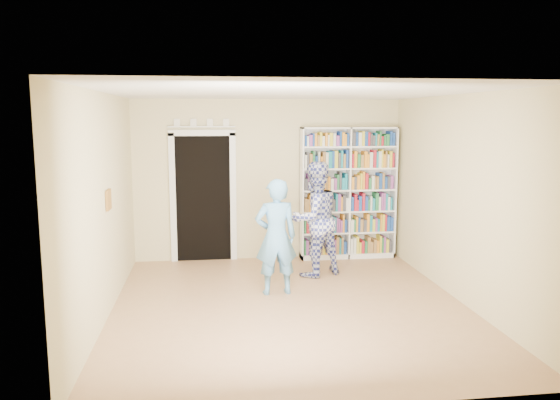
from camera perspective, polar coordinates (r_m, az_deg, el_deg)
floor at (r=7.13m, az=1.07°, el=-11.06°), size 5.00×5.00×0.00m
ceiling at (r=6.71m, az=1.13°, el=11.18°), size 5.00×5.00×0.00m
wall_back at (r=9.25m, az=-1.23°, el=2.11°), size 4.50×0.00×4.50m
wall_left at (r=6.83m, az=-17.91°, el=-0.65°), size 0.00×5.00×5.00m
wall_right at (r=7.46m, az=18.44°, el=0.09°), size 0.00×5.00×5.00m
bookshelf at (r=9.37m, az=7.12°, el=0.78°), size 1.63×0.31×2.24m
doorway at (r=9.19m, az=-8.04°, el=0.91°), size 1.10×0.08×2.43m
wall_art at (r=7.01m, az=-17.48°, el=0.02°), size 0.03×0.25×0.25m
man_blue at (r=7.42m, az=-0.42°, el=-3.87°), size 0.61×0.43×1.59m
man_plaid at (r=8.29m, az=3.61°, el=-2.00°), size 1.05×0.95×1.75m
paper_sheet at (r=8.11m, az=4.38°, el=-1.17°), size 0.21×0.04×0.30m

